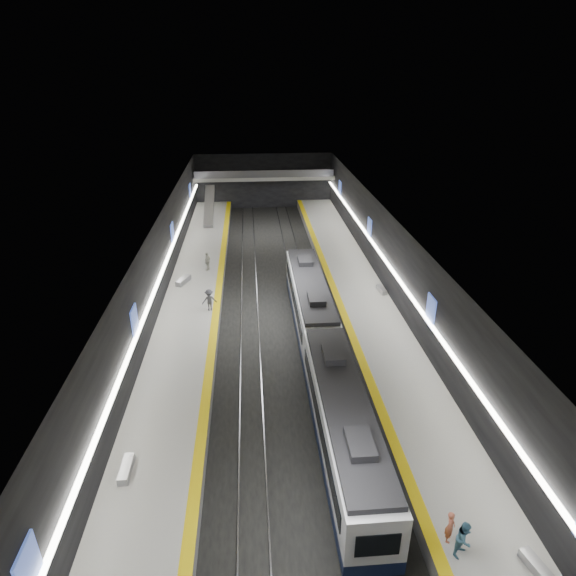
{
  "coord_description": "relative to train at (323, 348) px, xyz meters",
  "views": [
    {
      "loc": [
        -2.14,
        -36.17,
        19.9
      ],
      "look_at": [
        0.89,
        1.4,
        2.2
      ],
      "focal_mm": 30.0,
      "sensor_mm": 36.0,
      "label": 1
    }
  ],
  "objects": [
    {
      "name": "ground",
      "position": [
        -2.5,
        8.43,
        -2.2
      ],
      "size": [
        70.0,
        70.0,
        0.0
      ],
      "primitive_type": "plane",
      "color": "black",
      "rests_on": "ground"
    },
    {
      "name": "ceiling",
      "position": [
        -2.5,
        8.43,
        5.8
      ],
      "size": [
        20.0,
        70.0,
        0.04
      ],
      "primitive_type": "cube",
      "rotation": [
        3.14,
        0.0,
        0.0
      ],
      "color": "beige",
      "rests_on": "wall_left"
    },
    {
      "name": "wall_left",
      "position": [
        -12.5,
        8.43,
        1.8
      ],
      "size": [
        0.04,
        70.0,
        8.0
      ],
      "primitive_type": "cube",
      "color": "black",
      "rests_on": "ground"
    },
    {
      "name": "wall_right",
      "position": [
        7.5,
        8.43,
        1.8
      ],
      "size": [
        0.04,
        70.0,
        8.0
      ],
      "primitive_type": "cube",
      "color": "black",
      "rests_on": "ground"
    },
    {
      "name": "wall_back",
      "position": [
        -2.5,
        43.43,
        1.8
      ],
      "size": [
        20.0,
        0.04,
        8.0
      ],
      "primitive_type": "cube",
      "color": "black",
      "rests_on": "ground"
    },
    {
      "name": "platform_left",
      "position": [
        -10.0,
        8.43,
        -1.7
      ],
      "size": [
        5.0,
        70.0,
        1.0
      ],
      "primitive_type": "cube",
      "color": "slate",
      "rests_on": "ground"
    },
    {
      "name": "tile_surface_left",
      "position": [
        -10.0,
        8.43,
        -1.19
      ],
      "size": [
        5.0,
        70.0,
        0.02
      ],
      "primitive_type": "cube",
      "color": "#ADADA8",
      "rests_on": "platform_left"
    },
    {
      "name": "tactile_strip_left",
      "position": [
        -7.8,
        8.43,
        -1.18
      ],
      "size": [
        0.6,
        70.0,
        0.02
      ],
      "primitive_type": "cube",
      "color": "yellow",
      "rests_on": "platform_left"
    },
    {
      "name": "platform_right",
      "position": [
        5.0,
        8.43,
        -1.7
      ],
      "size": [
        5.0,
        70.0,
        1.0
      ],
      "primitive_type": "cube",
      "color": "slate",
      "rests_on": "ground"
    },
    {
      "name": "tile_surface_right",
      "position": [
        5.0,
        8.43,
        -1.19
      ],
      "size": [
        5.0,
        70.0,
        0.02
      ],
      "primitive_type": "cube",
      "color": "#ADADA8",
      "rests_on": "platform_right"
    },
    {
      "name": "tactile_strip_right",
      "position": [
        2.8,
        8.43,
        -1.18
      ],
      "size": [
        0.6,
        70.0,
        0.02
      ],
      "primitive_type": "cube",
      "color": "yellow",
      "rests_on": "platform_right"
    },
    {
      "name": "rails",
      "position": [
        -2.5,
        8.43,
        -2.14
      ],
      "size": [
        6.52,
        70.0,
        0.12
      ],
      "color": "gray",
      "rests_on": "ground"
    },
    {
      "name": "train",
      "position": [
        0.0,
        0.0,
        0.0
      ],
      "size": [
        2.69,
        30.04,
        3.6
      ],
      "color": "#0E1835",
      "rests_on": "ground"
    },
    {
      "name": "ad_posters",
      "position": [
        -2.5,
        9.43,
        2.3
      ],
      "size": [
        19.94,
        53.5,
        2.2
      ],
      "color": "#405BC0",
      "rests_on": "wall_left"
    },
    {
      "name": "cove_light_left",
      "position": [
        -12.3,
        8.43,
        1.6
      ],
      "size": [
        0.25,
        68.6,
        0.12
      ],
      "primitive_type": "cube",
      "color": "white",
      "rests_on": "wall_left"
    },
    {
      "name": "cove_light_right",
      "position": [
        7.3,
        8.43,
        1.6
      ],
      "size": [
        0.25,
        68.6,
        0.12
      ],
      "primitive_type": "cube",
      "color": "white",
      "rests_on": "wall_right"
    },
    {
      "name": "mezzanine_bridge",
      "position": [
        -2.5,
        41.36,
        2.84
      ],
      "size": [
        20.0,
        3.0,
        1.5
      ],
      "color": "gray",
      "rests_on": "wall_left"
    },
    {
      "name": "escalator",
      "position": [
        -10.0,
        34.43,
        0.7
      ],
      "size": [
        1.2,
        7.5,
        3.92
      ],
      "primitive_type": "cube",
      "rotation": [
        0.44,
        0.0,
        0.0
      ],
      "color": "#99999E",
      "rests_on": "platform_left"
    },
    {
      "name": "bench_left_near",
      "position": [
        -11.37,
        -8.99,
        -0.97
      ],
      "size": [
        0.52,
        1.85,
        0.45
      ],
      "primitive_type": "cube",
      "rotation": [
        0.0,
        0.0,
        0.0
      ],
      "color": "#99999E",
      "rests_on": "platform_left"
    },
    {
      "name": "bench_left_far",
      "position": [
        -11.18,
        14.29,
        -0.95
      ],
      "size": [
        1.31,
        2.11,
        0.5
      ],
      "primitive_type": "cube",
      "rotation": [
        0.0,
        0.0,
        -0.39
      ],
      "color": "#99999E",
      "rests_on": "platform_left"
    },
    {
      "name": "bench_right_near",
      "position": [
        6.57,
        -15.79,
        -0.97
      ],
      "size": [
        0.93,
        1.88,
        0.44
      ],
      "primitive_type": "cube",
      "rotation": [
        0.0,
        0.0,
        0.25
      ],
      "color": "#99999E",
      "rests_on": "platform_right"
    },
    {
      "name": "bench_right_far",
      "position": [
        7.0,
        10.91,
        -0.99
      ],
      "size": [
        0.65,
        1.72,
        0.41
      ],
      "primitive_type": "cube",
      "rotation": [
        0.0,
        0.0,
        0.11
      ],
      "color": "#99999E",
      "rests_on": "platform_right"
    },
    {
      "name": "passenger_right_a",
      "position": [
        3.47,
        -14.01,
        -0.39
      ],
      "size": [
        0.6,
        0.7,
        1.61
      ],
      "primitive_type": "imported",
      "rotation": [
        0.0,
        0.0,
        1.14
      ],
      "color": "#D26A4E",
      "rests_on": "platform_right"
    },
    {
      "name": "passenger_right_b",
      "position": [
        3.81,
        -14.68,
        -0.3
      ],
      "size": [
        1.1,
        1.07,
        1.78
      ],
      "primitive_type": "imported",
      "rotation": [
        0.0,
        0.0,
        0.68
      ],
      "color": "teal",
      "rests_on": "platform_right"
    },
    {
      "name": "passenger_left_a",
      "position": [
        -9.07,
        17.25,
        -0.27
      ],
      "size": [
        0.81,
        1.18,
        1.86
      ],
      "primitive_type": "imported",
      "rotation": [
        0.0,
        0.0,
        -1.93
      ],
      "color": "#B9B8A9",
      "rests_on": "platform_left"
    },
    {
      "name": "passenger_left_b",
      "position": [
        -8.31,
        8.53,
        -0.25
      ],
      "size": [
        1.35,
        0.96,
        1.89
      ],
      "primitive_type": "imported",
      "rotation": [
        0.0,
        0.0,
        3.37
      ],
      "color": "#3B3C43",
      "rests_on": "platform_left"
    }
  ]
}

